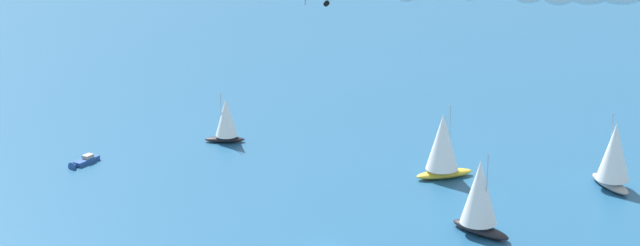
# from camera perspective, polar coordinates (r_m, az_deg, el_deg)

# --- Properties ---
(sailboat_near_centre) EXTENTS (7.12, 9.35, 11.96)m
(sailboat_near_centre) POSITION_cam_1_polar(r_m,az_deg,el_deg) (186.57, 13.92, -1.51)
(sailboat_near_centre) COLOR #9E9993
(sailboat_near_centre) RESTS_ON ground_plane
(sailboat_far_port) EXTENTS (5.87, 6.49, 8.85)m
(sailboat_far_port) POSITION_cam_1_polar(r_m,az_deg,el_deg) (202.79, -4.53, 0.17)
(sailboat_far_port) COLOR black
(sailboat_far_port) RESTS_ON ground_plane
(motorboat_far_stbd) EXTENTS (6.04, 2.33, 1.71)m
(motorboat_far_stbd) POSITION_cam_1_polar(r_m,az_deg,el_deg) (196.67, -11.30, -1.83)
(motorboat_far_stbd) COLOR #23478C
(motorboat_far_stbd) RESTS_ON ground_plane
(sailboat_inshore) EXTENTS (5.50, 9.61, 12.21)m
(sailboat_inshore) POSITION_cam_1_polar(r_m,az_deg,el_deg) (166.64, 7.66, -3.50)
(sailboat_inshore) COLOR black
(sailboat_inshore) RESTS_ON ground_plane
(sailboat_offshore) EXTENTS (9.27, 7.37, 12.01)m
(sailboat_offshore) POSITION_cam_1_polar(r_m,az_deg,el_deg) (186.42, 5.91, -1.06)
(sailboat_offshore) COLOR gold
(sailboat_offshore) RESTS_ON ground_plane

